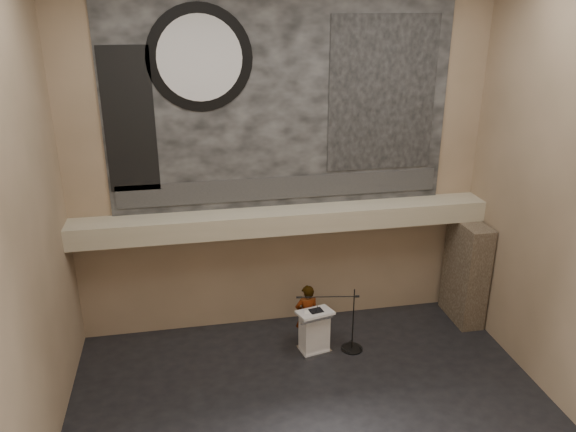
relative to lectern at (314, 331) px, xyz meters
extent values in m
plane|color=black|center=(-0.48, -2.37, -0.55)|extent=(10.00, 10.00, 0.00)
cube|color=#7E6950|center=(-0.48, 1.63, 3.70)|extent=(10.00, 0.02, 8.50)
cube|color=#7E6950|center=(-0.48, -6.37, 3.70)|extent=(10.00, 0.02, 8.50)
cube|color=#7E6950|center=(-5.48, -2.37, 3.70)|extent=(0.02, 8.00, 8.50)
cube|color=tan|center=(-0.48, 1.23, 2.40)|extent=(10.00, 0.80, 0.50)
cylinder|color=#B2893D|center=(-2.08, 1.18, 2.12)|extent=(0.04, 0.04, 0.06)
cylinder|color=#B2893D|center=(1.42, 1.18, 2.12)|extent=(0.04, 0.04, 0.06)
cube|color=black|center=(-0.48, 1.60, 5.15)|extent=(8.00, 0.05, 5.00)
cube|color=#2A2A2A|center=(-0.48, 1.56, 3.10)|extent=(7.76, 0.02, 0.55)
cylinder|color=black|center=(-2.28, 1.56, 6.15)|extent=(2.30, 0.02, 2.30)
cylinder|color=silver|center=(-2.28, 1.54, 6.15)|extent=(1.84, 0.02, 1.84)
cube|color=black|center=(1.92, 1.56, 5.25)|extent=(2.60, 0.02, 3.60)
cube|color=black|center=(-3.88, 1.56, 4.85)|extent=(1.10, 0.02, 3.20)
cube|color=#3F3327|center=(4.17, 0.78, 0.80)|extent=(0.60, 1.40, 2.70)
cube|color=silver|center=(0.00, 0.00, -0.51)|extent=(0.81, 0.68, 0.08)
cube|color=white|center=(0.00, 0.00, 0.01)|extent=(0.71, 0.56, 0.96)
cube|color=white|center=(0.00, -0.02, 0.52)|extent=(0.90, 0.72, 0.14)
cube|color=black|center=(0.03, -0.03, 0.56)|extent=(0.34, 0.29, 0.04)
cube|color=silver|center=(-0.16, -0.07, 0.55)|extent=(0.25, 0.30, 0.00)
imported|color=silver|center=(-0.10, 0.36, 0.24)|extent=(0.60, 0.41, 1.59)
cylinder|color=black|center=(0.92, -0.09, -0.54)|extent=(0.52, 0.52, 0.02)
cylinder|color=black|center=(0.92, -0.09, 0.26)|extent=(0.03, 0.03, 1.63)
cylinder|color=black|center=(0.29, 0.01, 0.89)|extent=(1.41, 0.24, 0.02)
camera|label=1|loc=(-2.76, -11.07, 7.32)|focal=35.00mm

